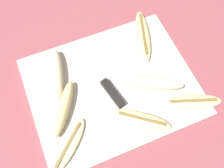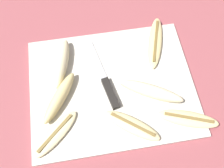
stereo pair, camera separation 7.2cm
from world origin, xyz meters
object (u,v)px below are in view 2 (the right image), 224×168
(banana_cream_curved, at_px, (61,63))
(banana_mellow_near, at_px, (188,119))
(banana_soft_right, at_px, (55,134))
(banana_golden_short, at_px, (59,98))
(banana_ripe_center, at_px, (132,125))
(banana_bright_far, at_px, (151,91))
(knife, at_px, (107,86))
(banana_spotted_left, at_px, (155,42))

(banana_cream_curved, relative_size, banana_mellow_near, 0.99)
(banana_soft_right, distance_m, banana_cream_curved, 0.20)
(banana_mellow_near, height_order, banana_golden_short, banana_golden_short)
(banana_soft_right, relative_size, banana_ripe_center, 0.95)
(banana_soft_right, bearing_deg, banana_ripe_center, -2.97)
(banana_ripe_center, xyz_separation_m, banana_cream_curved, (-0.16, 0.21, 0.01))
(banana_soft_right, distance_m, banana_golden_short, 0.10)
(banana_soft_right, height_order, banana_ripe_center, banana_ripe_center)
(banana_soft_right, distance_m, banana_mellow_near, 0.34)
(banana_bright_far, distance_m, banana_mellow_near, 0.12)
(banana_soft_right, bearing_deg, banana_cream_curved, 80.50)
(banana_soft_right, xyz_separation_m, banana_golden_short, (0.02, 0.09, 0.01))
(banana_soft_right, xyz_separation_m, banana_ripe_center, (0.20, -0.01, 0.00))
(banana_mellow_near, bearing_deg, knife, 146.27)
(banana_bright_far, bearing_deg, banana_spotted_left, 72.21)
(banana_spotted_left, xyz_separation_m, banana_golden_short, (-0.30, -0.14, 0.01))
(banana_spotted_left, bearing_deg, knife, -144.30)
(banana_spotted_left, height_order, banana_golden_short, banana_golden_short)
(banana_spotted_left, distance_m, banana_mellow_near, 0.25)
(knife, height_order, banana_golden_short, banana_golden_short)
(banana_spotted_left, bearing_deg, banana_bright_far, -107.79)
(banana_spotted_left, xyz_separation_m, banana_mellow_near, (0.03, -0.25, -0.00))
(banana_bright_far, relative_size, banana_ripe_center, 1.17)
(knife, distance_m, banana_ripe_center, 0.13)
(banana_soft_right, xyz_separation_m, banana_mellow_near, (0.34, -0.02, 0.00))
(banana_spotted_left, xyz_separation_m, banana_cream_curved, (-0.28, -0.03, 0.01))
(banana_soft_right, relative_size, banana_cream_curved, 0.87)
(banana_ripe_center, relative_size, banana_mellow_near, 0.91)
(banana_bright_far, height_order, banana_soft_right, banana_bright_far)
(knife, height_order, banana_mellow_near, same)
(knife, bearing_deg, banana_spotted_left, 23.60)
(banana_spotted_left, relative_size, banana_mellow_near, 1.15)
(banana_cream_curved, height_order, banana_golden_short, same)
(banana_bright_far, height_order, banana_ripe_center, banana_bright_far)
(knife, xyz_separation_m, banana_golden_short, (-0.13, -0.02, 0.01))
(knife, bearing_deg, banana_cream_curved, 132.17)
(banana_ripe_center, distance_m, banana_golden_short, 0.21)
(banana_mellow_near, bearing_deg, banana_golden_short, 161.35)
(banana_bright_far, bearing_deg, knife, 160.30)
(banana_soft_right, relative_size, banana_mellow_near, 0.86)
(banana_bright_far, xyz_separation_m, banana_mellow_near, (0.08, -0.09, -0.01))
(banana_ripe_center, height_order, banana_cream_curved, banana_cream_curved)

